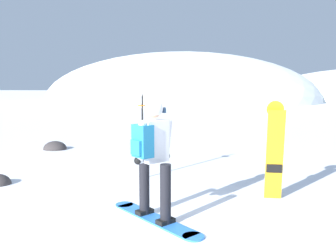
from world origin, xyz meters
TOP-DOWN VIEW (x-y plane):
  - ground_plane at (0.00, 0.00)m, footprint 300.00×300.00m
  - ridge_peak_main at (-3.20, 40.58)m, footprint 33.84×30.46m
  - snowboarder_main at (0.33, 0.46)m, footprint 1.44×1.32m
  - spare_snowboard at (2.17, 1.63)m, footprint 0.28×0.22m
  - piste_marker_near at (-0.27, 2.67)m, footprint 0.20×0.20m
  - rock_dark at (-3.57, 5.60)m, footprint 0.71×0.60m

SIDE VIEW (x-z plane):
  - ground_plane at x=0.00m, z-range 0.00..0.00m
  - ridge_peak_main at x=-3.20m, z-range -6.10..6.10m
  - rock_dark at x=-3.57m, z-range -0.25..0.25m
  - spare_snowboard at x=2.17m, z-range 0.01..1.66m
  - snowboarder_main at x=0.33m, z-range 0.06..1.78m
  - piste_marker_near at x=-0.27m, z-range 0.13..1.89m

